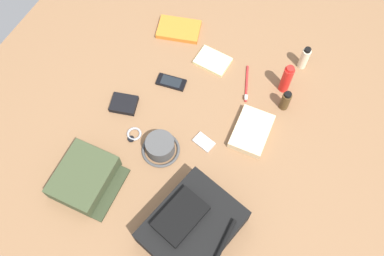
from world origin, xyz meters
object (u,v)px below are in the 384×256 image
Objects in this scene: paperback_novel at (179,29)px; media_player at (204,142)px; toiletry_pouch at (85,178)px; bucket_hat at (160,147)px; backpack at (192,227)px; cell_phone at (171,82)px; lotion_bottle at (304,58)px; toothbrush at (247,85)px; folded_towel at (252,131)px; wristwatch at (134,135)px; wallet at (124,104)px; cologne_bottle at (286,101)px; sunscreen_spray at (287,79)px; notepad at (213,61)px.

paperback_novel is 0.59m from media_player.
toiletry_pouch is 1.59× the size of bucket_hat.
backpack is at bearing 48.52° from bucket_hat.
lotion_bottle is at bearing 125.99° from cell_phone.
toothbrush is at bearing 71.90° from paperback_novel.
bucket_hat is 0.79× the size of folded_towel.
cell_phone reaches higher than wristwatch.
lotion_bottle is (-0.66, 0.37, 0.03)m from bucket_hat.
cell_phone is at bearing -159.07° from bucket_hat.
wallet is (-0.00, -0.39, 0.01)m from media_player.
wristwatch is at bearing -50.68° from cologne_bottle.
lotion_bottle is 0.28m from toothbrush.
bucket_hat is 0.70× the size of paperback_novel.
wristwatch is (-0.26, 0.06, -0.03)m from toiletry_pouch.
cell_phone is (0.20, -0.45, -0.07)m from sunscreen_spray.
wallet reaches higher than cell_phone.
toothbrush is at bearing 143.62° from wristwatch.
cell_phone is 1.92× the size of wristwatch.
toiletry_pouch is at bearing -45.26° from folded_towel.
bucket_hat is 1.25× the size of lotion_bottle.
cologne_bottle is 1.53× the size of wristwatch.
toothbrush reaches higher than cell_phone.
sunscreen_spray reaches higher than media_player.
wallet is 0.45m from notepad.
sunscreen_spray reaches higher than folded_towel.
sunscreen_spray is 0.45m from media_player.
sunscreen_spray is at bearing 108.17° from wallet.
toothbrush is 1.18× the size of notepad.
toiletry_pouch is 2.68× the size of media_player.
cell_phone is at bearing 176.82° from wristwatch.
cologne_bottle is at bearing 82.99° from notepad.
backpack is 0.77m from notepad.
wristwatch is at bearing -37.59° from lotion_bottle.
lotion_bottle reaches higher than toiletry_pouch.
wallet is (-0.11, -0.24, -0.02)m from bucket_hat.
bucket_hat is at bearing -51.17° from folded_towel.
paperback_novel is at bearing -149.03° from backpack.
toiletry_pouch is 0.37m from wallet.
wallet is at bearing -76.60° from folded_towel.
toiletry_pouch is 2.29× the size of wallet.
lotion_bottle reaches higher than toothbrush.
backpack is 2.63× the size of notepad.
backpack is 0.46m from toiletry_pouch.
wallet is (0.40, -0.58, -0.07)m from sunscreen_spray.
bucket_hat reaches higher than notepad.
notepad is (-0.74, 0.20, -0.03)m from toiletry_pouch.
notepad is (-0.49, -0.00, -0.03)m from bucket_hat.
cologne_bottle is 0.39m from media_player.
cologne_bottle reaches higher than bucket_hat.
bucket_hat is 0.98× the size of sunscreen_spray.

